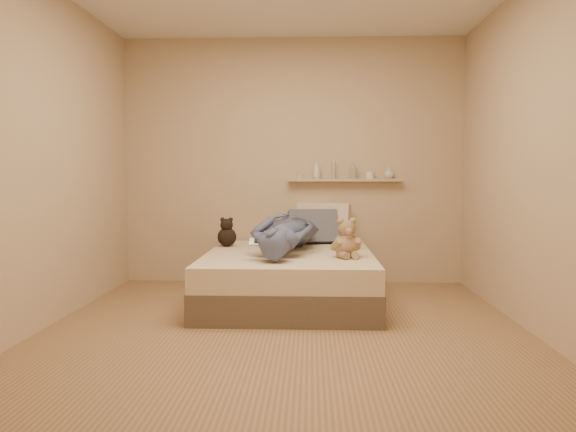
{
  "coord_description": "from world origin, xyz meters",
  "views": [
    {
      "loc": [
        0.19,
        -4.11,
        1.13
      ],
      "look_at": [
        0.0,
        0.65,
        0.8
      ],
      "focal_mm": 35.0,
      "sensor_mm": 36.0,
      "label": 1
    }
  ],
  "objects_px": {
    "teddy_bear": "(346,241)",
    "pillow_grey": "(313,227)",
    "dark_plush": "(227,234)",
    "wall_shelf": "(345,180)",
    "game_console": "(260,242)",
    "pillow_cream": "(323,223)",
    "bed": "(289,277)",
    "person": "(286,232)"
  },
  "relations": [
    {
      "from": "teddy_bear",
      "to": "pillow_grey",
      "type": "bearing_deg",
      "value": 105.65
    },
    {
      "from": "game_console",
      "to": "wall_shelf",
      "type": "height_order",
      "value": "wall_shelf"
    },
    {
      "from": "game_console",
      "to": "pillow_cream",
      "type": "distance_m",
      "value": 1.44
    },
    {
      "from": "game_console",
      "to": "dark_plush",
      "type": "relative_size",
      "value": 0.6
    },
    {
      "from": "bed",
      "to": "person",
      "type": "distance_m",
      "value": 0.41
    },
    {
      "from": "teddy_bear",
      "to": "wall_shelf",
      "type": "distance_m",
      "value": 1.32
    },
    {
      "from": "bed",
      "to": "game_console",
      "type": "bearing_deg",
      "value": -114.1
    },
    {
      "from": "game_console",
      "to": "person",
      "type": "relative_size",
      "value": 0.11
    },
    {
      "from": "pillow_grey",
      "to": "dark_plush",
      "type": "bearing_deg",
      "value": -161.81
    },
    {
      "from": "dark_plush",
      "to": "bed",
      "type": "bearing_deg",
      "value": -33.19
    },
    {
      "from": "teddy_bear",
      "to": "dark_plush",
      "type": "relative_size",
      "value": 1.19
    },
    {
      "from": "bed",
      "to": "teddy_bear",
      "type": "xyz_separation_m",
      "value": [
        0.5,
        -0.31,
        0.37
      ]
    },
    {
      "from": "teddy_bear",
      "to": "pillow_grey",
      "type": "distance_m",
      "value": 1.03
    },
    {
      "from": "dark_plush",
      "to": "person",
      "type": "xyz_separation_m",
      "value": [
        0.6,
        -0.38,
        0.06
      ]
    },
    {
      "from": "pillow_grey",
      "to": "wall_shelf",
      "type": "distance_m",
      "value": 0.62
    },
    {
      "from": "bed",
      "to": "pillow_cream",
      "type": "distance_m",
      "value": 0.99
    },
    {
      "from": "dark_plush",
      "to": "wall_shelf",
      "type": "bearing_deg",
      "value": 22.85
    },
    {
      "from": "pillow_cream",
      "to": "person",
      "type": "bearing_deg",
      "value": -114.34
    },
    {
      "from": "teddy_bear",
      "to": "pillow_cream",
      "type": "distance_m",
      "value": 1.15
    },
    {
      "from": "dark_plush",
      "to": "pillow_cream",
      "type": "xyz_separation_m",
      "value": [
        0.95,
        0.42,
        0.08
      ]
    },
    {
      "from": "wall_shelf",
      "to": "person",
      "type": "bearing_deg",
      "value": -123.78
    },
    {
      "from": "pillow_grey",
      "to": "teddy_bear",
      "type": "bearing_deg",
      "value": -74.35
    },
    {
      "from": "dark_plush",
      "to": "wall_shelf",
      "type": "relative_size",
      "value": 0.24
    },
    {
      "from": "game_console",
      "to": "pillow_grey",
      "type": "distance_m",
      "value": 1.27
    },
    {
      "from": "teddy_bear",
      "to": "dark_plush",
      "type": "bearing_deg",
      "value": 147.48
    },
    {
      "from": "bed",
      "to": "game_console",
      "type": "xyz_separation_m",
      "value": [
        -0.22,
        -0.5,
        0.38
      ]
    },
    {
      "from": "dark_plush",
      "to": "person",
      "type": "relative_size",
      "value": 0.19
    },
    {
      "from": "game_console",
      "to": "pillow_cream",
      "type": "relative_size",
      "value": 0.31
    },
    {
      "from": "bed",
      "to": "person",
      "type": "relative_size",
      "value": 1.25
    },
    {
      "from": "pillow_cream",
      "to": "teddy_bear",
      "type": "bearing_deg",
      "value": -81.46
    },
    {
      "from": "person",
      "to": "wall_shelf",
      "type": "distance_m",
      "value": 1.15
    },
    {
      "from": "game_console",
      "to": "teddy_bear",
      "type": "distance_m",
      "value": 0.74
    },
    {
      "from": "dark_plush",
      "to": "person",
      "type": "bearing_deg",
      "value": -32.22
    },
    {
      "from": "game_console",
      "to": "person",
      "type": "height_order",
      "value": "person"
    },
    {
      "from": "pillow_cream",
      "to": "wall_shelf",
      "type": "height_order",
      "value": "wall_shelf"
    },
    {
      "from": "wall_shelf",
      "to": "game_console",
      "type": "bearing_deg",
      "value": -118.77
    },
    {
      "from": "dark_plush",
      "to": "person",
      "type": "distance_m",
      "value": 0.71
    },
    {
      "from": "person",
      "to": "wall_shelf",
      "type": "bearing_deg",
      "value": -116.65
    },
    {
      "from": "game_console",
      "to": "teddy_bear",
      "type": "relative_size",
      "value": 0.5
    },
    {
      "from": "pillow_grey",
      "to": "wall_shelf",
      "type": "relative_size",
      "value": 0.42
    },
    {
      "from": "dark_plush",
      "to": "pillow_cream",
      "type": "relative_size",
      "value": 0.52
    },
    {
      "from": "dark_plush",
      "to": "pillow_cream",
      "type": "bearing_deg",
      "value": 23.65
    }
  ]
}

